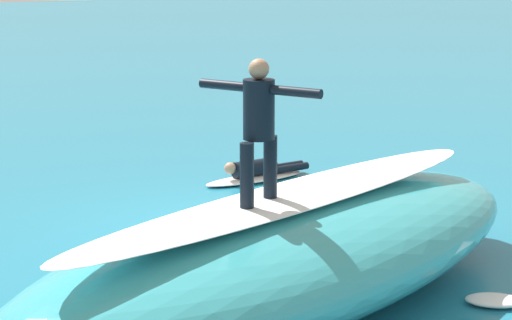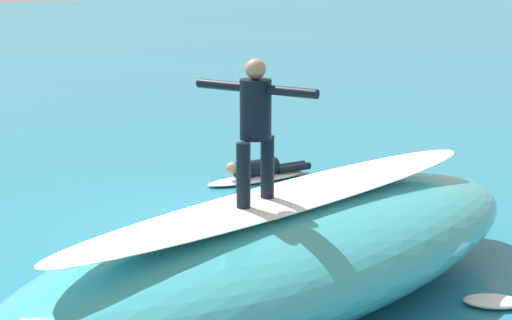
# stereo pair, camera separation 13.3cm
# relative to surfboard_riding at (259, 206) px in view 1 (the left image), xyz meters

# --- Properties ---
(ground_plane) EXTENTS (120.00, 120.00, 0.00)m
(ground_plane) POSITION_rel_surfboard_riding_xyz_m (-1.19, -3.10, -1.27)
(ground_plane) COLOR teal
(wave_crest) EXTENTS (8.06, 4.89, 1.24)m
(wave_crest) POSITION_rel_surfboard_riding_xyz_m (-0.52, -0.16, -0.65)
(wave_crest) COLOR teal
(wave_crest) RESTS_ON ground_plane
(wave_foam_lip) EXTENTS (6.45, 2.81, 0.08)m
(wave_foam_lip) POSITION_rel_surfboard_riding_xyz_m (-0.52, -0.16, 0.00)
(wave_foam_lip) COLOR white
(wave_foam_lip) RESTS_ON wave_crest
(surfboard_riding) EXTENTS (2.13, 1.43, 0.07)m
(surfboard_riding) POSITION_rel_surfboard_riding_xyz_m (0.00, 0.00, 0.00)
(surfboard_riding) COLOR silver
(surfboard_riding) RESTS_ON wave_crest
(surfer_riding) EXTENTS (0.75, 1.31, 1.51)m
(surfer_riding) POSITION_rel_surfboard_riding_xyz_m (0.00, 0.00, 0.91)
(surfer_riding) COLOR black
(surfer_riding) RESTS_ON surfboard_riding
(surfboard_paddling) EXTENTS (1.93, 0.63, 0.09)m
(surfboard_paddling) POSITION_rel_surfboard_riding_xyz_m (-3.01, -5.32, -1.23)
(surfboard_paddling) COLOR silver
(surfboard_paddling) RESTS_ON ground_plane
(surfer_paddling) EXTENTS (1.66, 0.36, 0.30)m
(surfer_paddling) POSITION_rel_surfboard_riding_xyz_m (-3.14, -5.32, -1.06)
(surfer_paddling) COLOR black
(surfer_paddling) RESTS_ON surfboard_paddling
(foam_patch_near) EXTENTS (1.15, 1.05, 0.11)m
(foam_patch_near) POSITION_rel_surfboard_riding_xyz_m (-2.81, -1.71, -1.22)
(foam_patch_near) COLOR white
(foam_patch_near) RESTS_ON ground_plane
(foam_patch_far) EXTENTS (0.76, 0.71, 0.11)m
(foam_patch_far) POSITION_rel_surfboard_riding_xyz_m (-2.51, 0.94, -1.22)
(foam_patch_far) COLOR white
(foam_patch_far) RESTS_ON ground_plane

